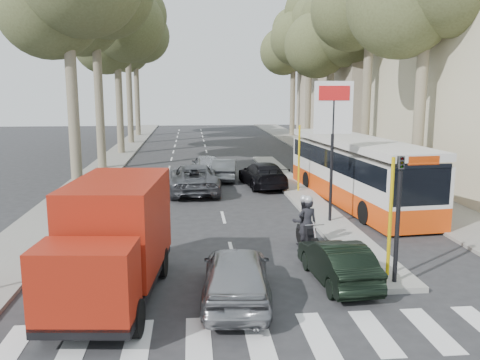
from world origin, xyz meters
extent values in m
plane|color=#28282B|center=(0.00, 0.00, 0.00)|extent=(120.00, 120.00, 0.00)
cube|color=gray|center=(8.60, 25.00, 0.06)|extent=(3.20, 70.00, 0.12)
cube|color=gray|center=(-8.00, 28.00, 0.06)|extent=(2.40, 64.00, 0.12)
cube|color=gray|center=(3.25, 11.00, 0.08)|extent=(1.50, 26.00, 0.16)
cube|color=#B7A88E|center=(15.50, 34.00, 8.00)|extent=(11.00, 20.00, 16.00)
cylinder|color=yellow|center=(3.25, -1.00, 1.75)|extent=(0.10, 0.10, 3.50)
cylinder|color=yellow|center=(3.25, 5.00, 1.75)|extent=(0.10, 0.10, 3.50)
cylinder|color=yellow|center=(3.25, 11.00, 1.75)|extent=(0.10, 0.10, 3.50)
cylinder|color=black|center=(3.25, 5.00, 2.60)|extent=(0.12, 0.12, 5.20)
cube|color=white|center=(3.25, 5.00, 4.60)|extent=(1.50, 0.10, 2.00)
cube|color=red|center=(3.25, 4.94, 5.15)|extent=(1.20, 0.02, 0.55)
cylinder|color=black|center=(3.25, -1.50, 1.60)|extent=(0.12, 0.12, 3.20)
imported|color=black|center=(3.25, -1.50, 3.10)|extent=(0.16, 0.41, 1.00)
cylinder|color=#6B604C|center=(-8.00, 12.00, 4.20)|extent=(0.56, 0.56, 8.40)
sphere|color=#444A29|center=(-9.00, 12.60, 9.30)|extent=(5.20, 5.20, 5.20)
cylinder|color=#6B604C|center=(-8.10, 20.00, 4.48)|extent=(0.56, 0.56, 8.96)
sphere|color=#444A29|center=(-9.10, 20.60, 9.92)|extent=(5.20, 5.20, 5.20)
cylinder|color=#6B604C|center=(-7.90, 28.00, 4.06)|extent=(0.56, 0.56, 8.12)
sphere|color=#444A29|center=(-8.90, 28.60, 8.99)|extent=(5.20, 5.20, 5.20)
sphere|color=#444A29|center=(-7.00, 27.20, 10.15)|extent=(5.80, 5.80, 5.80)
sphere|color=#444A29|center=(-7.70, 29.10, 11.31)|extent=(4.80, 4.80, 4.80)
cylinder|color=#6B604C|center=(-8.00, 36.00, 4.76)|extent=(0.56, 0.56, 9.52)
sphere|color=#444A29|center=(-9.00, 36.60, 10.54)|extent=(5.20, 5.20, 5.20)
sphere|color=#444A29|center=(-7.10, 35.20, 11.90)|extent=(5.80, 5.80, 5.80)
sphere|color=#444A29|center=(-7.80, 37.10, 13.26)|extent=(4.80, 4.80, 4.80)
cylinder|color=#6B604C|center=(-8.10, 44.00, 4.34)|extent=(0.56, 0.56, 8.68)
sphere|color=#444A29|center=(-9.10, 44.60, 9.61)|extent=(5.20, 5.20, 5.20)
sphere|color=#444A29|center=(-7.20, 43.20, 10.85)|extent=(5.80, 5.80, 5.80)
sphere|color=#444A29|center=(-7.90, 45.10, 12.09)|extent=(4.80, 4.80, 4.80)
cylinder|color=#6B604C|center=(9.00, 10.00, 4.20)|extent=(0.56, 0.56, 8.40)
sphere|color=#444A29|center=(8.00, 10.60, 9.30)|extent=(5.20, 5.20, 5.20)
cylinder|color=#6B604C|center=(9.10, 18.00, 4.62)|extent=(0.56, 0.56, 9.24)
sphere|color=#444A29|center=(8.10, 18.60, 10.23)|extent=(5.20, 5.20, 5.20)
cylinder|color=#6B604C|center=(8.90, 26.00, 3.92)|extent=(0.56, 0.56, 7.84)
sphere|color=#444A29|center=(7.90, 26.60, 8.68)|extent=(5.20, 5.20, 5.20)
sphere|color=#444A29|center=(9.80, 25.20, 9.80)|extent=(5.80, 5.80, 5.80)
sphere|color=#444A29|center=(9.10, 27.10, 10.92)|extent=(4.80, 4.80, 4.80)
cylinder|color=#6B604C|center=(9.00, 34.00, 4.48)|extent=(0.56, 0.56, 8.96)
sphere|color=#444A29|center=(8.00, 34.60, 9.92)|extent=(5.20, 5.20, 5.20)
sphere|color=#444A29|center=(9.90, 33.20, 11.20)|extent=(5.80, 5.80, 5.80)
sphere|color=#444A29|center=(9.20, 35.10, 12.48)|extent=(4.80, 4.80, 4.80)
cylinder|color=#6B604C|center=(9.10, 42.00, 4.20)|extent=(0.56, 0.56, 8.40)
sphere|color=#444A29|center=(8.10, 42.60, 9.30)|extent=(5.20, 5.20, 5.20)
sphere|color=#444A29|center=(10.00, 41.20, 10.50)|extent=(5.80, 5.80, 5.80)
sphere|color=#444A29|center=(9.30, 43.10, 11.70)|extent=(4.80, 4.80, 4.80)
imported|color=gray|center=(-1.10, -2.00, 0.71)|extent=(2.05, 4.33, 1.43)
imported|color=black|center=(1.80, -1.00, 0.60)|extent=(1.54, 3.71, 1.19)
imported|color=#515359|center=(-2.07, 11.81, 0.74)|extent=(2.59, 5.38, 1.48)
imported|color=black|center=(1.68, 13.00, 0.68)|extent=(2.47, 4.91, 1.37)
imported|color=#999BA0|center=(-1.28, 16.33, 0.71)|extent=(1.95, 4.26, 1.41)
imported|color=#51555A|center=(-0.27, 15.25, 0.62)|extent=(1.72, 3.91, 1.25)
imported|color=black|center=(-6.30, 10.84, 0.68)|extent=(2.48, 4.87, 1.35)
cube|color=black|center=(-4.20, -1.70, 0.52)|extent=(2.63, 5.82, 0.23)
cylinder|color=black|center=(-5.33, -3.48, 0.42)|extent=(0.37, 0.87, 0.85)
cylinder|color=black|center=(-3.46, -3.67, 0.42)|extent=(0.37, 0.87, 0.85)
cylinder|color=black|center=(-4.96, 0.08, 0.42)|extent=(0.37, 0.87, 0.85)
cylinder|color=black|center=(-3.09, -0.11, 0.42)|extent=(0.37, 0.87, 0.85)
cube|color=maroon|center=(-4.42, -3.85, 1.36)|extent=(2.19, 1.52, 1.60)
cube|color=black|center=(-4.48, -4.46, 1.55)|extent=(1.88, 0.26, 0.85)
cube|color=maroon|center=(-4.12, -0.95, 1.83)|extent=(2.55, 4.15, 2.35)
cube|color=#DC410C|center=(5.46, 8.73, 0.56)|extent=(3.60, 11.82, 0.91)
cube|color=silver|center=(5.46, 8.73, 1.77)|extent=(3.60, 11.82, 1.52)
cube|color=black|center=(5.46, 8.73, 2.07)|extent=(3.58, 11.35, 0.86)
cube|color=silver|center=(5.46, 8.73, 2.88)|extent=(3.60, 11.82, 0.30)
cube|color=black|center=(6.00, 2.97, 1.92)|extent=(2.22, 0.27, 1.52)
cube|color=#DC410C|center=(6.00, 2.97, 2.81)|extent=(1.21, 0.17, 0.32)
cylinder|color=black|center=(4.67, 4.91, 0.46)|extent=(0.37, 0.99, 0.97)
cylinder|color=black|center=(6.95, 5.13, 0.46)|extent=(0.37, 0.99, 0.97)
cylinder|color=black|center=(4.00, 12.09, 0.46)|extent=(0.37, 0.99, 0.97)
cylinder|color=black|center=(6.28, 12.31, 0.46)|extent=(0.37, 0.99, 0.97)
cylinder|color=black|center=(1.70, 1.08, 0.33)|extent=(0.17, 0.66, 0.66)
cylinder|color=black|center=(1.53, 2.61, 0.33)|extent=(0.17, 0.66, 0.66)
cylinder|color=silver|center=(1.69, 1.15, 0.72)|extent=(0.10, 0.41, 0.82)
cube|color=black|center=(1.61, 1.90, 0.46)|extent=(0.31, 0.79, 0.31)
cube|color=black|center=(1.63, 1.69, 0.74)|extent=(0.35, 0.49, 0.23)
cube|color=black|center=(1.58, 2.20, 0.68)|extent=(0.36, 0.69, 0.12)
cylinder|color=silver|center=(1.68, 1.22, 1.05)|extent=(0.64, 0.11, 0.04)
imported|color=black|center=(1.61, 1.90, 0.91)|extent=(0.67, 0.48, 1.72)
imported|color=black|center=(1.57, 2.31, 0.86)|extent=(0.83, 0.52, 1.61)
sphere|color=#B2B2B7|center=(1.62, 1.85, 1.72)|extent=(0.29, 0.29, 0.29)
sphere|color=#B2B2B7|center=(1.57, 2.28, 1.66)|extent=(0.29, 0.29, 0.29)
imported|color=#43324C|center=(9.81, 9.94, 1.09)|extent=(1.01, 1.26, 1.94)
imported|color=#6A5B4F|center=(10.00, 13.81, 0.89)|extent=(1.09, 0.80, 1.54)
camera|label=1|loc=(-2.19, -14.11, 5.34)|focal=38.00mm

